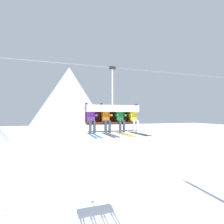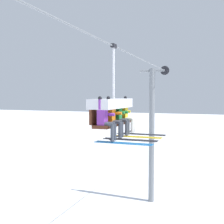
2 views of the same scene
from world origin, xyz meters
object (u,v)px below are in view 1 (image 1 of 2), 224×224
(chairlift_chair, at_px, (112,112))
(skier_purple, at_px, (91,118))
(skier_yellow, at_px, (134,118))
(skier_orange, at_px, (106,118))
(skier_green, at_px, (120,118))

(chairlift_chair, relative_size, skier_purple, 1.70)
(chairlift_chair, distance_m, skier_yellow, 1.05)
(skier_purple, relative_size, skier_orange, 1.00)
(chairlift_chair, height_order, skier_green, chairlift_chair)
(skier_purple, bearing_deg, skier_orange, 0.00)
(skier_orange, bearing_deg, chairlift_chair, 32.88)
(skier_yellow, bearing_deg, skier_purple, 180.00)
(chairlift_chair, relative_size, skier_yellow, 1.70)
(skier_purple, height_order, skier_orange, same)
(chairlift_chair, height_order, skier_yellow, chairlift_chair)
(skier_green, bearing_deg, skier_yellow, 0.59)
(chairlift_chair, height_order, skier_orange, chairlift_chair)
(skier_orange, relative_size, skier_green, 1.00)
(chairlift_chair, distance_m, skier_purple, 1.05)
(skier_purple, distance_m, skier_yellow, 1.97)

